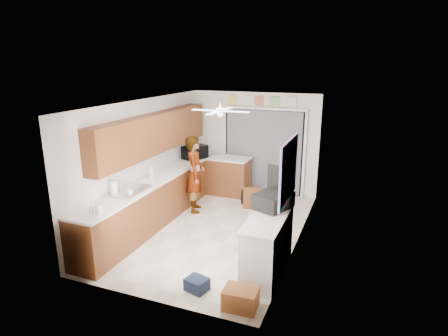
% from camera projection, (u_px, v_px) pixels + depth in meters
% --- Properties ---
extents(floor, '(5.00, 5.00, 0.00)m').
position_uv_depth(floor, '(217.00, 228.00, 7.49)').
color(floor, beige).
rests_on(floor, ground).
extents(ceiling, '(5.00, 5.00, 0.00)m').
position_uv_depth(ceiling, '(216.00, 102.00, 6.80)').
color(ceiling, white).
rests_on(ceiling, ground).
extents(wall_back, '(3.20, 0.00, 3.20)m').
position_uv_depth(wall_back, '(254.00, 143.00, 9.38)').
color(wall_back, white).
rests_on(wall_back, ground).
extents(wall_front, '(3.20, 0.00, 3.20)m').
position_uv_depth(wall_front, '(144.00, 217.00, 4.90)').
color(wall_front, white).
rests_on(wall_front, ground).
extents(wall_left, '(0.00, 5.00, 5.00)m').
position_uv_depth(wall_left, '(145.00, 161.00, 7.70)').
color(wall_left, white).
rests_on(wall_left, ground).
extents(wall_right, '(0.00, 5.00, 5.00)m').
position_uv_depth(wall_right, '(300.00, 177.00, 6.58)').
color(wall_right, white).
rests_on(wall_right, ground).
extents(left_base_cabinets, '(0.60, 4.80, 0.90)m').
position_uv_depth(left_base_cabinets, '(159.00, 199.00, 7.81)').
color(left_base_cabinets, brown).
rests_on(left_base_cabinets, floor).
extents(left_countertop, '(0.62, 4.80, 0.04)m').
position_uv_depth(left_countertop, '(159.00, 177.00, 7.68)').
color(left_countertop, white).
rests_on(left_countertop, left_base_cabinets).
extents(upper_cabinets, '(0.32, 4.00, 0.80)m').
position_uv_depth(upper_cabinets, '(155.00, 133.00, 7.67)').
color(upper_cabinets, brown).
rests_on(upper_cabinets, wall_left).
extents(sink_basin, '(0.50, 0.76, 0.06)m').
position_uv_depth(sink_basin, '(130.00, 191.00, 6.77)').
color(sink_basin, silver).
rests_on(sink_basin, left_countertop).
extents(faucet, '(0.03, 0.03, 0.22)m').
position_uv_depth(faucet, '(121.00, 185.00, 6.81)').
color(faucet, silver).
rests_on(faucet, left_countertop).
extents(peninsula_base, '(1.00, 0.60, 0.90)m').
position_uv_depth(peninsula_base, '(229.00, 176.00, 9.33)').
color(peninsula_base, brown).
rests_on(peninsula_base, floor).
extents(peninsula_top, '(1.04, 0.64, 0.04)m').
position_uv_depth(peninsula_top, '(229.00, 158.00, 9.20)').
color(peninsula_top, white).
rests_on(peninsula_top, peninsula_base).
extents(back_opening_recess, '(2.00, 0.06, 2.10)m').
position_uv_depth(back_opening_recess, '(263.00, 152.00, 9.32)').
color(back_opening_recess, black).
rests_on(back_opening_recess, wall_back).
extents(curtain_panel, '(1.90, 0.03, 2.05)m').
position_uv_depth(curtain_panel, '(263.00, 152.00, 9.29)').
color(curtain_panel, slate).
rests_on(curtain_panel, wall_back).
extents(door_trim_left, '(0.06, 0.04, 2.10)m').
position_uv_depth(door_trim_left, '(225.00, 148.00, 9.65)').
color(door_trim_left, white).
rests_on(door_trim_left, wall_back).
extents(door_trim_right, '(0.06, 0.04, 2.10)m').
position_uv_depth(door_trim_right, '(304.00, 155.00, 8.94)').
color(door_trim_right, white).
rests_on(door_trim_right, wall_back).
extents(door_trim_head, '(2.10, 0.04, 0.06)m').
position_uv_depth(door_trim_head, '(264.00, 109.00, 9.00)').
color(door_trim_head, white).
rests_on(door_trim_head, wall_back).
extents(header_frame_0, '(0.22, 0.02, 0.22)m').
position_uv_depth(header_frame_0, '(232.00, 100.00, 9.27)').
color(header_frame_0, '#F4DB51').
rests_on(header_frame_0, wall_back).
extents(header_frame_2, '(0.22, 0.02, 0.22)m').
position_uv_depth(header_frame_2, '(259.00, 101.00, 9.03)').
color(header_frame_2, '#C26948').
rests_on(header_frame_2, wall_back).
extents(header_frame_3, '(0.22, 0.02, 0.22)m').
position_uv_depth(header_frame_3, '(275.00, 101.00, 8.89)').
color(header_frame_3, '#7EBA6A').
rests_on(header_frame_3, wall_back).
extents(header_frame_4, '(0.22, 0.02, 0.22)m').
position_uv_depth(header_frame_4, '(292.00, 102.00, 8.75)').
color(header_frame_4, silver).
rests_on(header_frame_4, wall_back).
extents(route66_sign, '(0.22, 0.02, 0.26)m').
position_uv_depth(route66_sign, '(219.00, 99.00, 9.40)').
color(route66_sign, silver).
rests_on(route66_sign, wall_back).
extents(right_counter_base, '(0.50, 1.40, 0.90)m').
position_uv_depth(right_counter_base, '(268.00, 246.00, 5.82)').
color(right_counter_base, white).
rests_on(right_counter_base, floor).
extents(right_counter_top, '(0.54, 1.44, 0.04)m').
position_uv_depth(right_counter_top, '(268.00, 218.00, 5.69)').
color(right_counter_top, white).
rests_on(right_counter_top, right_counter_base).
extents(abstract_painting, '(0.03, 1.15, 0.95)m').
position_uv_depth(abstract_painting, '(289.00, 170.00, 5.58)').
color(abstract_painting, '#FF5DDB').
rests_on(abstract_painting, wall_right).
extents(ceiling_fan, '(1.14, 1.14, 0.24)m').
position_uv_depth(ceiling_fan, '(220.00, 111.00, 7.02)').
color(ceiling_fan, white).
rests_on(ceiling_fan, ceiling).
extents(microwave, '(0.55, 0.66, 0.32)m').
position_uv_depth(microwave, '(195.00, 152.00, 9.05)').
color(microwave, black).
rests_on(microwave, left_countertop).
extents(soap_bottle, '(0.14, 0.14, 0.28)m').
position_uv_depth(soap_bottle, '(151.00, 171.00, 7.56)').
color(soap_bottle, silver).
rests_on(soap_bottle, left_countertop).
extents(cup, '(0.15, 0.15, 0.09)m').
position_uv_depth(cup, '(130.00, 192.00, 6.63)').
color(cup, white).
rests_on(cup, left_countertop).
extents(jar_a, '(0.15, 0.15, 0.16)m').
position_uv_depth(jar_a, '(99.00, 209.00, 5.78)').
color(jar_a, silver).
rests_on(jar_a, left_countertop).
extents(jar_b, '(0.08, 0.08, 0.10)m').
position_uv_depth(jar_b, '(91.00, 210.00, 5.81)').
color(jar_b, silver).
rests_on(jar_b, left_countertop).
extents(paper_towel_roll, '(0.15, 0.15, 0.27)m').
position_uv_depth(paper_towel_roll, '(114.00, 188.00, 6.58)').
color(paper_towel_roll, white).
rests_on(paper_towel_roll, left_countertop).
extents(suitcase, '(0.64, 0.72, 0.25)m').
position_uv_depth(suitcase, '(273.00, 200.00, 6.01)').
color(suitcase, black).
rests_on(suitcase, right_counter_top).
extents(suitcase_rim, '(0.62, 0.70, 0.02)m').
position_uv_depth(suitcase_rim, '(273.00, 207.00, 6.04)').
color(suitcase_rim, yellow).
rests_on(suitcase_rim, suitcase).
extents(suitcase_lid, '(0.40, 0.18, 0.50)m').
position_uv_depth(suitcase_lid, '(278.00, 180.00, 6.20)').
color(suitcase_lid, black).
rests_on(suitcase_lid, suitcase).
extents(cardboard_box, '(0.48, 0.37, 0.29)m').
position_uv_depth(cardboard_box, '(241.00, 298.00, 5.04)').
color(cardboard_box, '#AB5E35').
rests_on(cardboard_box, floor).
extents(navy_crate, '(0.36, 0.32, 0.19)m').
position_uv_depth(navy_crate, '(197.00, 284.00, 5.44)').
color(navy_crate, '#131D31').
rests_on(navy_crate, floor).
extents(cabinet_door_panel, '(0.40, 0.23, 0.56)m').
position_uv_depth(cabinet_door_panel, '(252.00, 198.00, 8.32)').
color(cabinet_door_panel, brown).
rests_on(cabinet_door_panel, floor).
extents(man, '(0.59, 0.72, 1.69)m').
position_uv_depth(man, '(195.00, 174.00, 8.16)').
color(man, white).
rests_on(man, floor).
extents(dog, '(0.28, 0.52, 0.39)m').
position_uv_depth(dog, '(246.00, 195.00, 8.79)').
color(dog, black).
rests_on(dog, floor).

